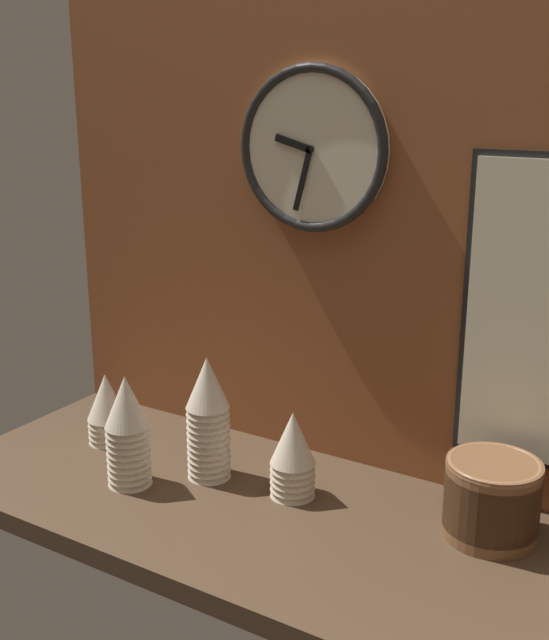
# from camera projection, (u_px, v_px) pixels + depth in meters

# --- Properties ---
(ground_plane) EXTENTS (1.60, 0.56, 0.04)m
(ground_plane) POSITION_uv_depth(u_px,v_px,m) (323.00, 532.00, 1.46)
(ground_plane) COLOR #4C3826
(wall_tiled_back) EXTENTS (1.60, 0.03, 1.05)m
(wall_tiled_back) POSITION_uv_depth(u_px,v_px,m) (394.00, 215.00, 1.52)
(wall_tiled_back) COLOR brown
(wall_tiled_back) RESTS_ON ground_plane
(cup_stack_left) EXTENTS (0.09, 0.09, 0.23)m
(cup_stack_left) POSITION_uv_depth(u_px,v_px,m) (127.00, 431.00, 1.56)
(cup_stack_left) COLOR beige
(cup_stack_left) RESTS_ON ground_plane
(cup_stack_far_left) EXTENTS (0.09, 0.09, 0.16)m
(cup_stack_far_left) POSITION_uv_depth(u_px,v_px,m) (107.00, 408.00, 1.76)
(cup_stack_far_left) COLOR beige
(cup_stack_far_left) RESTS_ON ground_plane
(cup_stack_center_left) EXTENTS (0.09, 0.09, 0.25)m
(cup_stack_center_left) POSITION_uv_depth(u_px,v_px,m) (208.00, 418.00, 1.59)
(cup_stack_center_left) COLOR beige
(cup_stack_center_left) RESTS_ON ground_plane
(cup_stack_center) EXTENTS (0.09, 0.09, 0.17)m
(cup_stack_center) POSITION_uv_depth(u_px,v_px,m) (293.00, 454.00, 1.53)
(cup_stack_center) COLOR beige
(cup_stack_center) RESTS_ON ground_plane
(bowl_stack_right) EXTENTS (0.17, 0.17, 0.14)m
(bowl_stack_right) POSITION_uv_depth(u_px,v_px,m) (492.00, 497.00, 1.39)
(bowl_stack_right) COLOR brown
(bowl_stack_right) RESTS_ON ground_plane
(wall_clock) EXTENTS (0.32, 0.03, 0.32)m
(wall_clock) POSITION_uv_depth(u_px,v_px,m) (312.00, 149.00, 1.54)
(wall_clock) COLOR beige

